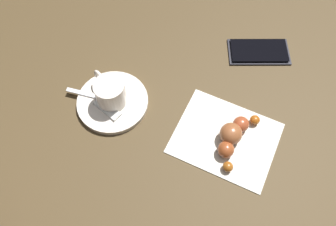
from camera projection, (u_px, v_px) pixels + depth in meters
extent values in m
plane|color=#47371F|center=(177.00, 118.00, 0.70)|extent=(1.80, 1.80, 0.00)
cylinder|color=silver|center=(113.00, 100.00, 0.71)|extent=(0.15, 0.15, 0.01)
cylinder|color=silver|center=(111.00, 91.00, 0.68)|extent=(0.06, 0.06, 0.06)
cylinder|color=#45260F|center=(110.00, 87.00, 0.67)|extent=(0.05, 0.05, 0.00)
torus|color=silver|center=(100.00, 79.00, 0.69)|extent=(0.04, 0.03, 0.04)
cube|color=silver|center=(90.00, 95.00, 0.71)|extent=(0.10, 0.01, 0.00)
ellipsoid|color=silver|center=(119.00, 102.00, 0.70)|extent=(0.03, 0.02, 0.01)
cube|color=white|center=(107.00, 109.00, 0.69)|extent=(0.06, 0.05, 0.01)
cube|color=silver|center=(226.00, 138.00, 0.67)|extent=(0.22, 0.19, 0.00)
ellipsoid|color=#A04E15|center=(255.00, 120.00, 0.68)|extent=(0.03, 0.03, 0.02)
ellipsoid|color=#994325|center=(241.00, 124.00, 0.67)|extent=(0.04, 0.05, 0.03)
ellipsoid|color=brown|center=(231.00, 134.00, 0.66)|extent=(0.05, 0.06, 0.04)
ellipsoid|color=brown|center=(226.00, 149.00, 0.65)|extent=(0.03, 0.04, 0.03)
ellipsoid|color=#934D17|center=(228.00, 167.00, 0.64)|extent=(0.03, 0.03, 0.02)
cube|color=black|center=(259.00, 51.00, 0.77)|extent=(0.15, 0.10, 0.01)
cube|color=black|center=(259.00, 50.00, 0.77)|extent=(0.14, 0.09, 0.00)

